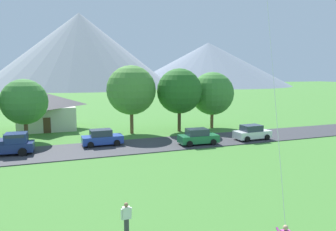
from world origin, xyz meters
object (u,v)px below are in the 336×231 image
at_px(tree_near_right, 24,102).
at_px(parked_car_blue_mid_west, 102,138).
at_px(tree_center, 212,94).
at_px(parked_car_white_west_end, 252,133).
at_px(house_leftmost, 47,110).
at_px(tree_right_of_center, 179,91).
at_px(pickup_truck_navy_west_side, 5,144).
at_px(tree_far_right, 131,90).
at_px(watcher_person, 126,219).
at_px(parked_car_green_east_end, 198,137).

distance_m(tree_near_right, parked_car_blue_mid_west, 9.98).
xyz_separation_m(tree_center, parked_car_blue_mid_west, (-16.05, -5.64, -3.93)).
relative_size(tree_near_right, parked_car_white_west_end, 1.64).
distance_m(house_leftmost, tree_right_of_center, 18.57).
bearing_deg(pickup_truck_navy_west_side, parked_car_white_west_end, -5.15).
distance_m(tree_right_of_center, tree_far_right, 6.26).
bearing_deg(tree_right_of_center, tree_center, 8.62).
relative_size(parked_car_white_west_end, watcher_person, 2.54).
height_order(tree_center, parked_car_green_east_end, tree_center).
bearing_deg(pickup_truck_navy_west_side, parked_car_green_east_end, -7.07).
distance_m(parked_car_blue_mid_west, parked_car_green_east_end, 10.19).
xyz_separation_m(house_leftmost, parked_car_white_west_end, (22.04, -16.40, -1.66)).
relative_size(parked_car_blue_mid_west, pickup_truck_navy_west_side, 0.80).
bearing_deg(parked_car_blue_mid_west, watcher_person, -95.31).
xyz_separation_m(tree_near_right, tree_far_right, (12.25, 0.26, 1.04)).
xyz_separation_m(house_leftmost, tree_center, (21.54, -7.66, 2.27)).
distance_m(house_leftmost, tree_near_right, 8.51).
height_order(parked_car_green_east_end, watcher_person, parked_car_green_east_end).
relative_size(tree_right_of_center, parked_car_white_west_end, 1.93).
height_order(house_leftmost, watcher_person, house_leftmost).
relative_size(tree_far_right, parked_car_white_west_end, 2.02).
bearing_deg(tree_far_right, parked_car_blue_mid_west, -129.61).
relative_size(parked_car_white_west_end, parked_car_blue_mid_west, 1.01).
bearing_deg(tree_far_right, tree_near_right, -178.78).
distance_m(house_leftmost, pickup_truck_navy_west_side, 14.61).
xyz_separation_m(house_leftmost, tree_right_of_center, (16.30, -8.45, 2.76)).
relative_size(tree_center, parked_car_white_west_end, 1.82).
height_order(house_leftmost, parked_car_green_east_end, house_leftmost).
height_order(tree_near_right, pickup_truck_navy_west_side, tree_near_right).
relative_size(tree_near_right, pickup_truck_navy_west_side, 1.32).
bearing_deg(parked_car_white_west_end, tree_right_of_center, 125.83).
relative_size(house_leftmost, tree_center, 1.05).
xyz_separation_m(tree_right_of_center, tree_far_right, (-6.22, 0.71, 0.21)).
distance_m(tree_center, parked_car_green_east_end, 11.52).
bearing_deg(parked_car_blue_mid_west, tree_right_of_center, 24.13).
bearing_deg(parked_car_white_west_end, watcher_person, -138.72).
xyz_separation_m(tree_center, tree_right_of_center, (-5.24, -0.79, 0.49)).
bearing_deg(tree_right_of_center, parked_car_blue_mid_west, -155.87).
height_order(tree_near_right, parked_car_blue_mid_west, tree_near_right).
xyz_separation_m(house_leftmost, parked_car_blue_mid_west, (5.49, -13.29, -1.66)).
xyz_separation_m(tree_right_of_center, pickup_truck_navy_west_side, (-19.88, -5.64, -4.23)).
distance_m(tree_center, pickup_truck_navy_west_side, 26.20).
bearing_deg(parked_car_blue_mid_west, parked_car_white_west_end, -10.63).
bearing_deg(parked_car_blue_mid_west, pickup_truck_navy_west_side, -174.99).
xyz_separation_m(house_leftmost, pickup_truck_navy_west_side, (-3.58, -14.09, -1.47)).
height_order(tree_far_right, pickup_truck_navy_west_side, tree_far_right).
bearing_deg(pickup_truck_navy_west_side, tree_right_of_center, 15.84).
height_order(tree_near_right, parked_car_green_east_end, tree_near_right).
height_order(tree_far_right, parked_car_white_west_end, tree_far_right).
distance_m(tree_far_right, parked_car_green_east_end, 11.08).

